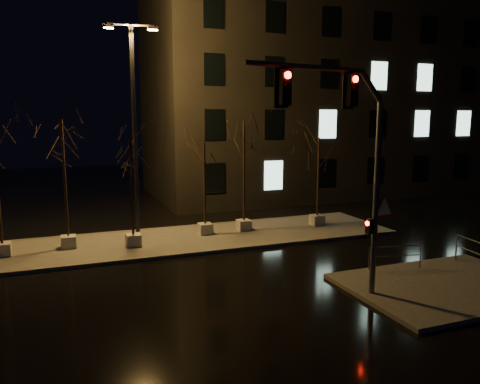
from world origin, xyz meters
name	(u,v)px	position (x,y,z in m)	size (l,w,h in m)	color
ground	(214,282)	(0.00, 0.00, 0.00)	(90.00, 90.00, 0.00)	black
median	(175,240)	(0.00, 6.00, 0.07)	(22.00, 5.00, 0.15)	#45433E
sidewalk_corner	(447,286)	(7.50, -3.50, 0.07)	(7.00, 5.00, 0.15)	#45433E
building	(310,98)	(14.00, 18.00, 7.50)	(25.00, 12.00, 15.00)	black
tree_1	(63,149)	(-4.84, 6.20, 4.60)	(1.80, 1.80, 5.87)	#A4A199
tree_2	(131,164)	(-2.07, 5.44, 3.91)	(1.80, 1.80, 4.96)	#A4A199
tree_3	(204,163)	(1.62, 6.38, 3.73)	(1.80, 1.80, 4.71)	#A4A199
tree_4	(244,145)	(3.72, 6.42, 4.55)	(1.80, 1.80, 5.79)	#A4A199
tree_5	(319,157)	(7.90, 6.14, 3.84)	(1.80, 1.80, 4.86)	#A4A199
traffic_signal_mast	(352,152)	(3.35, -3.46, 4.91)	(5.85, 1.16, 7.24)	#53555A
streetlight_main	(134,117)	(-1.57, 7.32, 5.97)	(2.52, 0.60, 10.09)	black
guard_rail_a	(395,254)	(6.85, -1.50, 0.75)	(2.09, 0.52, 0.92)	#53555A
guard_rail_b	(476,251)	(9.81, -2.56, 0.85)	(0.37, 2.27, 1.08)	#53555A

